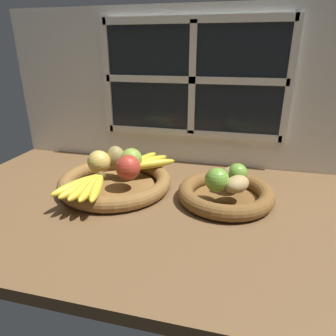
# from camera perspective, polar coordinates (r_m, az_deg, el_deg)

# --- Properties ---
(ground_plane) EXTENTS (1.40, 0.90, 0.03)m
(ground_plane) POSITION_cam_1_polar(r_m,az_deg,el_deg) (0.92, 1.15, -5.88)
(ground_plane) COLOR brown
(back_wall) EXTENTS (1.40, 0.05, 0.55)m
(back_wall) POSITION_cam_1_polar(r_m,az_deg,el_deg) (1.12, 4.77, 14.77)
(back_wall) COLOR silver
(back_wall) RESTS_ON ground_plane
(fruit_bowl_left) EXTENTS (0.35, 0.35, 0.05)m
(fruit_bowl_left) POSITION_cam_1_polar(r_m,az_deg,el_deg) (0.96, -9.94, -2.66)
(fruit_bowl_left) COLOR brown
(fruit_bowl_left) RESTS_ON ground_plane
(fruit_bowl_right) EXTENTS (0.28, 0.28, 0.05)m
(fruit_bowl_right) POSITION_cam_1_polar(r_m,az_deg,el_deg) (0.89, 10.80, -4.83)
(fruit_bowl_right) COLOR brown
(fruit_bowl_right) RESTS_ON ground_plane
(apple_green_back) EXTENTS (0.07, 0.07, 0.07)m
(apple_green_back) POSITION_cam_1_polar(r_m,az_deg,el_deg) (0.98, -6.96, 1.69)
(apple_green_back) COLOR #8CAD3D
(apple_green_back) RESTS_ON fruit_bowl_left
(apple_red_right) EXTENTS (0.07, 0.07, 0.07)m
(apple_red_right) POSITION_cam_1_polar(r_m,az_deg,el_deg) (0.90, -7.55, 0.13)
(apple_red_right) COLOR #B73828
(apple_red_right) RESTS_ON fruit_bowl_left
(apple_golden_left) EXTENTS (0.07, 0.07, 0.07)m
(apple_golden_left) POSITION_cam_1_polar(r_m,az_deg,el_deg) (0.97, -12.93, 1.16)
(apple_golden_left) COLOR #DBB756
(apple_golden_left) RESTS_ON fruit_bowl_left
(pear_brown) EXTENTS (0.07, 0.07, 0.08)m
(pear_brown) POSITION_cam_1_polar(r_m,az_deg,el_deg) (0.99, -9.88, 2.00)
(pear_brown) COLOR olive
(pear_brown) RESTS_ON fruit_bowl_left
(banana_bunch_front) EXTENTS (0.15, 0.18, 0.03)m
(banana_bunch_front) POSITION_cam_1_polar(r_m,az_deg,el_deg) (0.86, -15.10, -3.36)
(banana_bunch_front) COLOR yellow
(banana_bunch_front) RESTS_ON fruit_bowl_left
(banana_bunch_back) EXTENTS (0.15, 0.17, 0.03)m
(banana_bunch_back) POSITION_cam_1_polar(r_m,az_deg,el_deg) (1.01, -4.02, 1.13)
(banana_bunch_back) COLOR gold
(banana_bunch_back) RESTS_ON fruit_bowl_left
(potato_back) EXTENTS (0.09, 0.07, 0.05)m
(potato_back) POSITION_cam_1_polar(r_m,az_deg,el_deg) (0.91, 12.37, -1.10)
(potato_back) COLOR #A38451
(potato_back) RESTS_ON fruit_bowl_right
(potato_small) EXTENTS (0.09, 0.10, 0.05)m
(potato_small) POSITION_cam_1_polar(r_m,az_deg,el_deg) (0.84, 12.93, -3.00)
(potato_small) COLOR tan
(potato_small) RESTS_ON fruit_bowl_right
(lime_near) EXTENTS (0.07, 0.07, 0.07)m
(lime_near) POSITION_cam_1_polar(r_m,az_deg,el_deg) (0.83, 9.24, -2.21)
(lime_near) COLOR #6B9E33
(lime_near) RESTS_ON fruit_bowl_right
(lime_far) EXTENTS (0.06, 0.06, 0.06)m
(lime_far) POSITION_cam_1_polar(r_m,az_deg,el_deg) (0.90, 12.99, -0.95)
(lime_far) COLOR #6B9E33
(lime_far) RESTS_ON fruit_bowl_right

